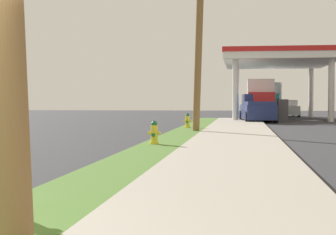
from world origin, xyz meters
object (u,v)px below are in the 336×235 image
at_px(fire_hydrant_second, 154,134).
at_px(truck_red_on_apron, 260,101).
at_px(fire_hydrant_third, 188,121).
at_px(truck_teal_at_forecourt, 270,101).
at_px(fire_hydrant_nearest, 11,190).
at_px(utility_pole_midground, 199,40).
at_px(car_white_by_near_pump, 287,109).
at_px(car_tan_by_far_pump, 257,110).
at_px(truck_navy_at_far_bay, 257,109).

distance_m(fire_hydrant_second, truck_red_on_apron, 25.14).
distance_m(fire_hydrant_third, truck_teal_at_forecourt, 22.53).
bearing_deg(truck_red_on_apron, fire_hydrant_nearest, -96.51).
bearing_deg(utility_pole_midground, fire_hydrant_third, 104.56).
distance_m(fire_hydrant_nearest, fire_hydrant_third, 21.55).
bearing_deg(fire_hydrant_third, truck_red_on_apron, 73.66).
distance_m(fire_hydrant_second, truck_teal_at_forecourt, 32.97).
height_order(car_white_by_near_pump, truck_red_on_apron, truck_red_on_apron).
bearing_deg(fire_hydrant_nearest, fire_hydrant_second, 90.40).
relative_size(fire_hydrant_second, truck_teal_at_forecourt, 0.11).
bearing_deg(car_white_by_near_pump, car_tan_by_far_pump, -113.12).
xyz_separation_m(car_white_by_near_pump, truck_red_on_apron, (-2.86, -10.71, 0.77)).
height_order(fire_hydrant_nearest, car_white_by_near_pump, car_white_by_near_pump).
height_order(car_white_by_near_pump, car_tan_by_far_pump, same).
relative_size(fire_hydrant_third, car_white_by_near_pump, 0.16).
bearing_deg(fire_hydrant_nearest, truck_teal_at_forecourt, 83.21).
relative_size(fire_hydrant_nearest, truck_navy_at_far_bay, 0.13).
xyz_separation_m(fire_hydrant_nearest, fire_hydrant_third, (-0.08, 21.55, 0.00)).
xyz_separation_m(fire_hydrant_second, truck_teal_at_forecourt, (5.25, 32.53, 1.04)).
distance_m(fire_hydrant_third, car_tan_by_far_pump, 18.29).
bearing_deg(truck_teal_at_forecourt, fire_hydrant_second, -99.17).
bearing_deg(truck_teal_at_forecourt, car_white_by_near_pump, 59.32).
xyz_separation_m(fire_hydrant_second, car_tan_by_far_pump, (4.01, 28.48, 0.28)).
bearing_deg(car_white_by_near_pump, fire_hydrant_nearest, -98.49).
bearing_deg(fire_hydrant_second, fire_hydrant_nearest, -89.60).
distance_m(fire_hydrant_nearest, car_white_by_near_pump, 46.91).
bearing_deg(car_tan_by_far_pump, utility_pole_midground, -98.67).
bearing_deg(utility_pole_midground, fire_hydrant_second, -96.21).
relative_size(fire_hydrant_second, truck_navy_at_far_bay, 0.13).
relative_size(car_tan_by_far_pump, truck_red_on_apron, 0.71).
xyz_separation_m(fire_hydrant_second, truck_navy_at_far_bay, (3.83, 21.72, 0.47)).
relative_size(fire_hydrant_nearest, fire_hydrant_second, 1.00).
bearing_deg(car_tan_by_far_pump, fire_hydrant_third, -102.68).
distance_m(fire_hydrant_nearest, car_tan_by_far_pump, 39.59).
relative_size(car_tan_by_far_pump, truck_navy_at_far_bay, 0.82).
height_order(fire_hydrant_nearest, truck_red_on_apron, truck_red_on_apron).
height_order(fire_hydrant_nearest, truck_teal_at_forecourt, truck_teal_at_forecourt).
relative_size(utility_pole_midground, truck_teal_at_forecourt, 1.22).
relative_size(fire_hydrant_third, truck_red_on_apron, 0.12).
relative_size(utility_pole_midground, truck_red_on_apron, 1.25).
bearing_deg(truck_navy_at_far_bay, fire_hydrant_third, -109.05).
distance_m(utility_pole_midground, truck_teal_at_forecourt, 25.57).
bearing_deg(fire_hydrant_third, utility_pole_midground, -75.44).
bearing_deg(fire_hydrant_second, car_tan_by_far_pump, 81.98).
bearing_deg(fire_hydrant_second, utility_pole_midground, 83.79).
distance_m(fire_hydrant_nearest, truck_red_on_apron, 35.93).
bearing_deg(car_white_by_near_pump, truck_red_on_apron, -104.95).
bearing_deg(car_white_by_near_pump, fire_hydrant_second, -101.17).
relative_size(utility_pole_midground, truck_navy_at_far_bay, 1.44).
bearing_deg(fire_hydrant_second, fire_hydrant_third, 90.00).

